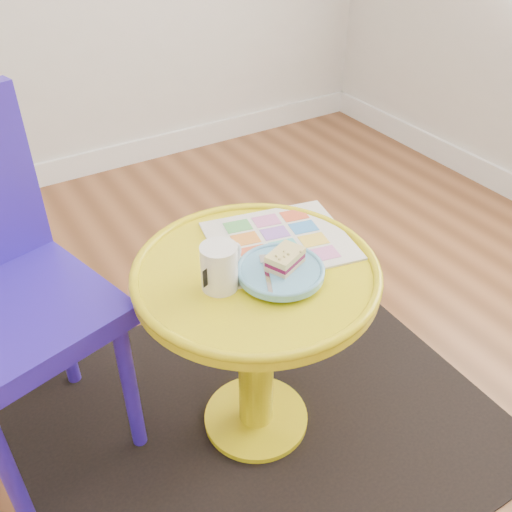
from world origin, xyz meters
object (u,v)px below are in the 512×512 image
mug (220,265)px  plate (281,272)px  side_table (256,319)px  newspaper (279,241)px

mug → plate: (0.13, -0.05, -0.04)m
side_table → mug: bearing=-174.7°
mug → plate: size_ratio=0.58×
newspaper → plate: 0.15m
side_table → plate: size_ratio=2.93×
newspaper → mug: mug is taller
newspaper → mug: 0.23m
newspaper → plate: (-0.08, -0.13, 0.02)m
mug → plate: 0.14m
side_table → newspaper: (0.11, 0.07, 0.16)m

